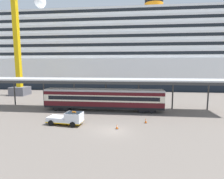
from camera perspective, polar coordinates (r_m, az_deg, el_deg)
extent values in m
plane|color=#6C635B|center=(24.63, 0.07, -12.75)|extent=(400.00, 400.00, 0.00)
cube|color=black|center=(76.41, 11.37, 2.20)|extent=(160.66, 30.76, 3.28)
cube|color=white|center=(76.11, 11.47, 6.30)|extent=(160.66, 30.76, 7.66)
cube|color=white|center=(76.20, 11.58, 10.28)|extent=(147.81, 28.30, 2.92)
cube|color=black|center=(62.20, 12.79, 11.04)|extent=(141.38, 0.12, 1.05)
cube|color=white|center=(76.40, 11.64, 12.47)|extent=(141.89, 27.17, 2.92)
cube|color=black|center=(63.02, 12.81, 13.66)|extent=(135.72, 0.12, 1.05)
cube|color=white|center=(76.72, 11.70, 14.64)|extent=(135.98, 26.03, 2.92)
cube|color=black|center=(63.96, 12.83, 16.20)|extent=(130.07, 0.12, 1.05)
cube|color=white|center=(77.14, 11.76, 16.79)|extent=(130.07, 24.90, 2.92)
cube|color=black|center=(65.02, 12.85, 18.67)|extent=(124.41, 0.12, 1.05)
cube|color=white|center=(77.67, 11.82, 18.92)|extent=(124.16, 23.77, 2.92)
cube|color=black|center=(66.21, 12.87, 21.06)|extent=(118.76, 0.12, 1.05)
cube|color=white|center=(78.31, 11.88, 21.01)|extent=(118.24, 22.64, 2.92)
cube|color=black|center=(67.50, 12.89, 23.35)|extent=(113.10, 0.12, 1.05)
cylinder|color=black|center=(79.95, 12.92, 24.93)|extent=(6.96, 6.96, 8.45)
cylinder|color=orange|center=(79.45, 12.88, 23.77)|extent=(7.17, 7.17, 2.54)
cylinder|color=white|center=(87.58, -21.34, 21.42)|extent=(1.00, 1.00, 3.66)
sphere|color=white|center=(88.70, -21.48, 24.00)|extent=(4.58, 4.58, 4.58)
cube|color=beige|center=(34.54, -2.56, 3.14)|extent=(46.50, 5.75, 0.25)
cube|color=#333333|center=(31.84, -3.32, 2.08)|extent=(46.50, 0.20, 0.50)
cylinder|color=#333333|center=(44.72, -28.13, -0.63)|extent=(0.28, 0.28, 5.77)
cylinder|color=#333333|center=(41.34, -20.50, -0.81)|extent=(0.28, 0.28, 5.77)
cylinder|color=#333333|center=(38.82, -11.71, -1.00)|extent=(0.28, 0.28, 5.77)
cylinder|color=#333333|center=(37.32, -1.96, -1.18)|extent=(0.28, 0.28, 5.77)
cylinder|color=#333333|center=(36.97, 8.29, -1.34)|extent=(0.28, 0.28, 5.77)
cylinder|color=#333333|center=(37.81, 18.40, -1.46)|extent=(0.28, 0.28, 5.77)
cylinder|color=#333333|center=(39.75, 27.81, -1.52)|extent=(0.28, 0.28, 5.77)
cube|color=black|center=(34.81, -2.64, -5.24)|extent=(22.20, 2.80, 0.40)
cube|color=#470F14|center=(34.67, -2.65, -4.19)|extent=(22.20, 2.80, 0.90)
cube|color=beige|center=(34.47, -2.66, -2.48)|extent=(22.20, 2.80, 1.20)
cube|color=black|center=(33.13, -3.02, -2.80)|extent=(20.43, 0.08, 0.72)
cube|color=#470F14|center=(34.33, -2.67, -1.00)|extent=(22.20, 2.80, 0.60)
cube|color=#AFAFAF|center=(34.26, -2.67, -0.21)|extent=(22.20, 2.69, 0.36)
cube|color=black|center=(36.96, -15.03, -5.37)|extent=(3.20, 2.35, 0.50)
cylinder|color=black|center=(36.24, -17.04, -5.75)|extent=(0.84, 0.12, 0.84)
cylinder|color=black|center=(35.58, -14.36, -5.90)|extent=(0.84, 0.12, 0.84)
cube|color=black|center=(34.61, 10.63, -6.12)|extent=(3.20, 2.35, 0.50)
cylinder|color=black|center=(33.41, 9.24, -6.63)|extent=(0.84, 0.12, 0.84)
cylinder|color=black|center=(33.56, 12.33, -6.65)|extent=(0.84, 0.12, 0.84)
cube|color=white|center=(27.78, -14.48, -9.36)|extent=(5.39, 2.57, 0.36)
cube|color=#F2B20C|center=(27.82, -14.47, -9.62)|extent=(5.39, 2.59, 0.12)
cube|color=white|center=(26.96, -11.74, -8.18)|extent=(2.49, 2.17, 1.10)
cube|color=#19232D|center=(26.87, -11.76, -7.46)|extent=(2.27, 2.06, 0.44)
cube|color=orange|center=(26.80, -11.78, -6.89)|extent=(0.58, 0.26, 0.16)
cube|color=white|center=(28.16, -16.40, -8.44)|extent=(3.11, 2.24, 0.36)
cylinder|color=black|center=(28.01, -10.45, -9.49)|extent=(0.82, 0.34, 0.80)
cylinder|color=black|center=(26.27, -12.18, -10.69)|extent=(0.82, 0.34, 0.80)
cylinder|color=black|center=(29.44, -16.49, -8.84)|extent=(0.82, 0.34, 0.80)
cylinder|color=black|center=(27.79, -18.52, -9.90)|extent=(0.82, 0.34, 0.80)
cube|color=black|center=(25.30, 1.56, -12.14)|extent=(0.36, 0.36, 0.04)
cone|color=#EA590F|center=(25.19, 1.56, -11.44)|extent=(0.30, 0.30, 0.62)
cylinder|color=white|center=(25.18, 1.56, -11.37)|extent=(0.17, 0.17, 0.09)
cube|color=black|center=(28.13, 10.47, -10.23)|extent=(0.36, 0.36, 0.04)
cone|color=#EA590F|center=(28.02, 10.49, -9.47)|extent=(0.30, 0.30, 0.73)
cylinder|color=white|center=(28.01, 10.50, -9.40)|extent=(0.17, 0.17, 0.10)
cube|color=#595960|center=(59.14, -26.74, -0.41)|extent=(4.40, 4.40, 2.40)
cube|color=#E5B20C|center=(59.37, -27.70, 15.42)|extent=(1.30, 1.30, 30.29)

